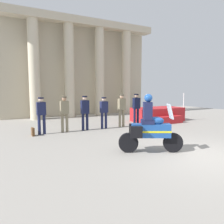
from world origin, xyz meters
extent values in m
plane|color=gray|center=(0.00, 0.00, 0.00)|extent=(28.00, 28.00, 0.00)
cube|color=#B6AB91|center=(0.52, 11.71, 3.62)|extent=(11.25, 0.30, 7.25)
cylinder|color=beige|center=(-3.00, 10.77, 3.22)|extent=(0.69, 0.69, 6.43)
cylinder|color=beige|center=(-0.65, 10.77, 3.22)|extent=(0.69, 0.69, 6.43)
cylinder|color=beige|center=(1.69, 10.77, 3.22)|extent=(0.69, 0.69, 6.43)
cylinder|color=beige|center=(4.03, 10.77, 3.22)|extent=(0.69, 0.69, 6.43)
cube|color=#BEB297|center=(0.52, 10.77, 6.68)|extent=(11.25, 0.89, 0.50)
cube|color=#B21E23|center=(3.54, 6.33, 0.42)|extent=(3.11, 1.62, 0.85)
cube|color=#B21E23|center=(3.54, 5.27, 0.21)|extent=(1.71, 0.50, 0.42)
cylinder|color=silver|center=(2.07, 5.60, 1.30)|extent=(0.05, 0.05, 0.90)
cylinder|color=silver|center=(5.02, 5.60, 1.30)|extent=(0.05, 0.05, 0.90)
cylinder|color=#191E42|center=(-3.78, 5.77, 0.44)|extent=(0.13, 0.13, 0.87)
cylinder|color=#191E42|center=(-3.56, 5.77, 0.44)|extent=(0.13, 0.13, 0.87)
cube|color=#191E42|center=(-3.67, 5.77, 1.16)|extent=(0.38, 0.22, 0.58)
sphere|color=beige|center=(-3.67, 5.77, 1.56)|extent=(0.21, 0.21, 0.21)
cylinder|color=black|center=(-3.67, 5.77, 1.64)|extent=(0.24, 0.24, 0.06)
cylinder|color=#7A7056|center=(-2.73, 5.75, 0.44)|extent=(0.13, 0.13, 0.88)
cylinder|color=#7A7056|center=(-2.51, 5.75, 0.44)|extent=(0.13, 0.13, 0.88)
cube|color=#7A7056|center=(-2.62, 5.75, 1.18)|extent=(0.38, 0.22, 0.60)
sphere|color=tan|center=(-2.62, 5.75, 1.58)|extent=(0.21, 0.21, 0.21)
cylinder|color=#494334|center=(-2.62, 5.75, 1.66)|extent=(0.24, 0.24, 0.06)
cylinder|color=#141938|center=(-1.72, 5.68, 0.41)|extent=(0.13, 0.13, 0.83)
cylinder|color=#141938|center=(-1.50, 5.68, 0.41)|extent=(0.13, 0.13, 0.83)
cube|color=#141938|center=(-1.61, 5.68, 1.15)|extent=(0.38, 0.22, 0.65)
sphere|color=beige|center=(-1.61, 5.68, 1.58)|extent=(0.21, 0.21, 0.21)
cylinder|color=black|center=(-1.61, 5.68, 1.66)|extent=(0.24, 0.24, 0.06)
cylinder|color=#191E42|center=(-0.70, 5.64, 0.41)|extent=(0.13, 0.13, 0.83)
cylinder|color=#191E42|center=(-0.48, 5.64, 0.41)|extent=(0.13, 0.13, 0.83)
cube|color=#191E42|center=(-0.59, 5.64, 1.11)|extent=(0.38, 0.22, 0.57)
sphere|color=beige|center=(-0.59, 5.64, 1.50)|extent=(0.21, 0.21, 0.21)
cylinder|color=black|center=(-0.59, 5.64, 1.58)|extent=(0.24, 0.24, 0.06)
cylinder|color=#7A7056|center=(0.35, 5.62, 0.46)|extent=(0.13, 0.13, 0.92)
cylinder|color=#7A7056|center=(0.57, 5.62, 0.46)|extent=(0.13, 0.13, 0.92)
cube|color=#7A7056|center=(0.46, 5.62, 1.22)|extent=(0.38, 0.22, 0.60)
sphere|color=tan|center=(0.46, 5.62, 1.62)|extent=(0.21, 0.21, 0.21)
cylinder|color=#494334|center=(0.46, 5.62, 1.70)|extent=(0.24, 0.24, 0.06)
cylinder|color=black|center=(1.41, 5.78, 0.46)|extent=(0.13, 0.13, 0.91)
cylinder|color=black|center=(1.63, 5.78, 0.46)|extent=(0.13, 0.13, 0.91)
cube|color=black|center=(1.52, 5.78, 1.22)|extent=(0.38, 0.22, 0.61)
sphere|color=tan|center=(1.52, 5.78, 1.63)|extent=(0.21, 0.21, 0.21)
cylinder|color=black|center=(1.52, 5.78, 1.71)|extent=(0.24, 0.24, 0.06)
cylinder|color=black|center=(-0.57, 0.79, 0.32)|extent=(0.61, 0.40, 0.64)
cylinder|color=black|center=(-1.84, 1.49, 0.32)|extent=(0.63, 0.43, 0.64)
cube|color=#1E4C99|center=(-1.20, 1.14, 0.72)|extent=(1.24, 0.88, 0.44)
ellipsoid|color=#1E4C99|center=(-1.07, 1.07, 1.04)|extent=(0.61, 0.53, 0.26)
cube|color=yellow|center=(-1.20, 1.14, 0.70)|extent=(1.26, 0.90, 0.06)
cube|color=silver|center=(-0.68, 0.85, 1.34)|extent=(0.33, 0.43, 0.47)
cube|color=black|center=(-1.51, 1.61, 0.72)|extent=(0.40, 0.33, 0.36)
cube|color=black|center=(-1.77, 1.16, 0.72)|extent=(0.40, 0.33, 0.36)
cube|color=#191E42|center=(-1.31, 1.20, 1.01)|extent=(0.51, 0.49, 0.14)
cube|color=#191E42|center=(-1.31, 1.20, 1.36)|extent=(0.40, 0.44, 0.56)
sphere|color=#1E4C99|center=(-1.29, 1.19, 1.77)|extent=(0.26, 0.26, 0.26)
cube|color=brown|center=(-4.09, 5.61, 0.18)|extent=(0.10, 0.32, 0.36)
camera|label=1|loc=(-5.79, -4.45, 2.10)|focal=35.99mm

